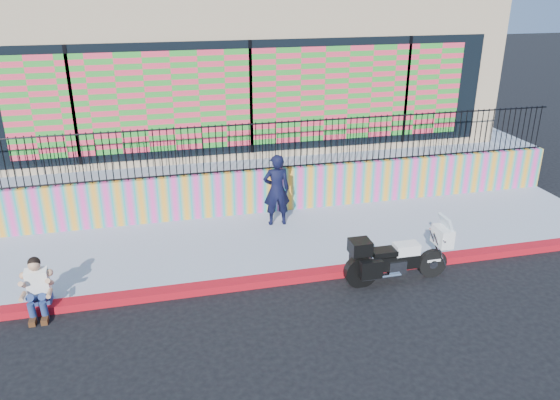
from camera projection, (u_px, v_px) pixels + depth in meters
name	position (u px, v px, depth m)	size (l,w,h in m)	color
ground	(292.00, 281.00, 10.91)	(90.00, 90.00, 0.00)	black
red_curb	(292.00, 277.00, 10.88)	(16.00, 0.30, 0.15)	maroon
sidewalk	(274.00, 241.00, 12.37)	(16.00, 3.00, 0.15)	#949CB2
mural_wall	(259.00, 191.00, 13.57)	(16.00, 0.20, 1.10)	#F540A4
metal_fence	(258.00, 147.00, 13.14)	(15.80, 0.04, 1.20)	black
elevated_platform	(229.00, 139.00, 18.19)	(16.00, 10.00, 1.25)	#949CB2
storefront_building	(227.00, 60.00, 17.01)	(14.00, 8.06, 4.00)	tan
police_motorcycle	(396.00, 256.00, 10.69)	(2.12, 0.70, 1.32)	black
police_officer	(277.00, 190.00, 12.76)	(0.63, 0.41, 1.73)	black
seated_man	(38.00, 293.00, 9.64)	(0.54, 0.71, 1.06)	navy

